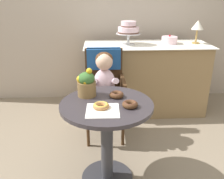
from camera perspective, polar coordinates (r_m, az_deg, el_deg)
name	(u,v)px	position (r m, az deg, el deg)	size (l,w,h in m)	color
ground_plane	(107,178)	(2.28, -1.11, -19.73)	(8.00, 8.00, 0.00)	gray
back_wall	(102,4)	(3.56, -2.45, 19.23)	(4.80, 0.10, 2.70)	#B2A393
cafe_table	(107,127)	(1.98, -1.22, -8.69)	(0.72, 0.72, 0.72)	#332D33
wicker_chair	(104,79)	(2.62, -1.80, 2.37)	(0.42, 0.45, 0.95)	#472D19
seated_child	(105,81)	(2.46, -1.71, 1.99)	(0.27, 0.32, 0.73)	silver
paper_napkin	(103,111)	(1.77, -2.16, -4.89)	(0.24, 0.24, 0.00)	white
donut_front	(101,106)	(1.80, -2.56, -3.76)	(0.12, 0.12, 0.04)	#AD7542
donut_mid	(117,94)	(1.98, 1.07, -1.14)	(0.12, 0.12, 0.04)	#4C2D19
donut_side	(130,104)	(1.82, 4.20, -3.39)	(0.12, 0.12, 0.04)	#4C2D19
flower_vase	(86,84)	(1.98, -5.95, 1.34)	(0.15, 0.15, 0.24)	brown
display_counter	(145,78)	(3.24, 7.73, 2.61)	(1.56, 0.62, 0.90)	#93754C
tiered_cake_stand	(128,29)	(3.06, 3.83, 13.72)	(0.30, 0.30, 0.28)	silver
round_layer_cake	(169,40)	(3.21, 13.15, 11.09)	(0.19, 0.19, 0.11)	silver
table_lamp	(198,26)	(3.28, 19.24, 13.74)	(0.15, 0.15, 0.28)	#B28C47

